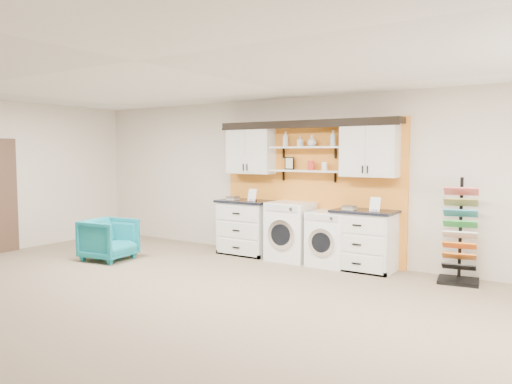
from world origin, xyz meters
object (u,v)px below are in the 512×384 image
Objects in this scene: dryer at (330,239)px; sample_rack at (459,248)px; base_cabinet_right at (364,240)px; armchair at (109,239)px; base_cabinet_left at (246,227)px; washer at (291,231)px.

dryer is 0.60× the size of sample_rack.
armchair is (-3.93, -1.72, -0.12)m from base_cabinet_right.
base_cabinet_left is at bearing -180.00° from base_cabinet_right.
base_cabinet_right is 0.58m from dryer.
dryer is at bearing -179.67° from base_cabinet_right.
base_cabinet_left is at bearing 171.65° from sample_rack.
washer is (0.94, -0.00, 0.01)m from base_cabinet_left.
washer reaches higher than base_cabinet_right.
washer reaches higher than dryer.
dryer is (0.74, 0.00, -0.06)m from washer.
sample_rack is at bearing 0.75° from washer.
sample_rack is at bearing -79.76° from armchair.
base_cabinet_right is at bearing 0.15° from washer.
sample_rack is (3.66, 0.03, 0.00)m from base_cabinet_left.
sample_rack is (1.40, 0.03, 0.02)m from base_cabinet_right.
sample_rack is (2.72, 0.04, -0.01)m from washer.
sample_rack reaches higher than armchair.
base_cabinet_left reaches higher than armchair.
dryer is at bearing -70.82° from armchair.
armchair is at bearing -134.09° from base_cabinet_left.
base_cabinet_left is 1.29× the size of armchair.
sample_rack is (1.98, 0.04, 0.05)m from dryer.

